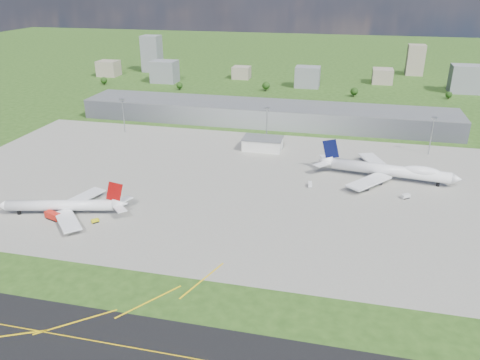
% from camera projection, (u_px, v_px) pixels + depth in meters
% --- Properties ---
extents(ground, '(1400.00, 1400.00, 0.00)m').
position_uv_depth(ground, '(262.00, 128.00, 369.03)').
color(ground, '#284916').
rests_on(ground, ground).
extents(apron, '(360.00, 190.00, 0.08)m').
position_uv_depth(apron, '(243.00, 184.00, 268.55)').
color(apron, gray).
rests_on(apron, ground).
extents(terminal, '(300.00, 42.00, 15.00)m').
position_uv_depth(terminal, '(265.00, 114.00, 379.48)').
color(terminal, gray).
rests_on(terminal, ground).
extents(ops_building, '(26.00, 16.00, 8.00)m').
position_uv_depth(ops_building, '(263.00, 144.00, 320.65)').
color(ops_building, silver).
rests_on(ops_building, ground).
extents(mast_west, '(3.50, 2.00, 25.90)m').
position_uv_depth(mast_west, '(123.00, 110.00, 351.51)').
color(mast_west, gray).
rests_on(mast_west, ground).
extents(mast_center, '(3.50, 2.00, 25.90)m').
position_uv_depth(mast_center, '(267.00, 119.00, 328.64)').
color(mast_center, gray).
rests_on(mast_center, ground).
extents(mast_east, '(3.50, 2.00, 25.90)m').
position_uv_depth(mast_east, '(432.00, 129.00, 305.77)').
color(mast_east, gray).
rests_on(mast_east, ground).
extents(airliner_red_twin, '(64.01, 49.05, 17.77)m').
position_uv_depth(airliner_red_twin, '(65.00, 206.00, 231.74)').
color(airliner_red_twin, white).
rests_on(airliner_red_twin, ground).
extents(airliner_blue_quad, '(80.73, 62.83, 21.10)m').
position_uv_depth(airliner_blue_quad, '(390.00, 170.00, 271.52)').
color(airliner_blue_quad, white).
rests_on(airliner_blue_quad, ground).
extents(fire_truck, '(9.07, 5.64, 3.75)m').
position_uv_depth(fire_truck, '(53.00, 216.00, 227.86)').
color(fire_truck, red).
rests_on(fire_truck, ground).
extents(tug_yellow, '(3.94, 4.02, 1.78)m').
position_uv_depth(tug_yellow, '(95.00, 221.00, 225.14)').
color(tug_yellow, '#D0CA0C').
rests_on(tug_yellow, ground).
extents(van_white_near, '(2.69, 4.95, 2.43)m').
position_uv_depth(van_white_near, '(310.00, 185.00, 264.19)').
color(van_white_near, silver).
rests_on(van_white_near, ground).
extents(van_white_far, '(5.11, 4.59, 2.45)m').
position_uv_depth(van_white_far, '(406.00, 196.00, 249.92)').
color(van_white_far, silver).
rests_on(van_white_far, ground).
extents(bldg_far_w, '(24.00, 20.00, 18.00)m').
position_uv_depth(bldg_far_w, '(109.00, 68.00, 563.27)').
color(bldg_far_w, gray).
rests_on(bldg_far_w, ground).
extents(bldg_w, '(28.00, 22.00, 24.00)m').
position_uv_depth(bldg_w, '(165.00, 72.00, 527.56)').
color(bldg_w, slate).
rests_on(bldg_w, ground).
extents(bldg_cw, '(20.00, 18.00, 14.00)m').
position_uv_depth(bldg_cw, '(241.00, 73.00, 548.68)').
color(bldg_cw, gray).
rests_on(bldg_cw, ground).
extents(bldg_c, '(26.00, 20.00, 22.00)m').
position_uv_depth(bldg_c, '(308.00, 77.00, 503.63)').
color(bldg_c, slate).
rests_on(bldg_c, ground).
extents(bldg_ce, '(22.00, 24.00, 16.00)m').
position_uv_depth(bldg_ce, '(382.00, 76.00, 523.96)').
color(bldg_ce, gray).
rests_on(bldg_ce, ground).
extents(bldg_e, '(30.00, 22.00, 28.00)m').
position_uv_depth(bldg_e, '(465.00, 79.00, 478.12)').
color(bldg_e, slate).
rests_on(bldg_e, ground).
extents(bldg_tall_w, '(22.00, 20.00, 44.00)m').
position_uv_depth(bldg_tall_w, '(152.00, 54.00, 585.58)').
color(bldg_tall_w, slate).
rests_on(bldg_tall_w, ground).
extents(bldg_tall_e, '(20.00, 18.00, 36.00)m').
position_uv_depth(bldg_tall_e, '(415.00, 60.00, 565.35)').
color(bldg_tall_e, gray).
rests_on(bldg_tall_e, ground).
extents(tree_far_w, '(7.20, 7.20, 8.80)m').
position_uv_depth(tree_far_w, '(104.00, 80.00, 515.90)').
color(tree_far_w, '#382314').
rests_on(tree_far_w, ground).
extents(tree_w, '(6.75, 6.75, 8.25)m').
position_uv_depth(tree_w, '(179.00, 85.00, 492.84)').
color(tree_w, '#382314').
rests_on(tree_w, ground).
extents(tree_c, '(8.10, 8.10, 9.90)m').
position_uv_depth(tree_c, '(266.00, 86.00, 487.16)').
color(tree_c, '#382314').
rests_on(tree_c, ground).
extents(tree_e, '(7.65, 7.65, 9.35)m').
position_uv_depth(tree_e, '(354.00, 91.00, 464.10)').
color(tree_e, '#382314').
rests_on(tree_e, ground).
extents(tree_far_e, '(6.30, 6.30, 7.70)m').
position_uv_depth(tree_far_e, '(449.00, 95.00, 454.72)').
color(tree_far_e, '#382314').
rests_on(tree_far_e, ground).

